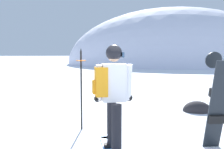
{
  "coord_description": "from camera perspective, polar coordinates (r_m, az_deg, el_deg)",
  "views": [
    {
      "loc": [
        -0.65,
        -3.15,
        1.58
      ],
      "look_at": [
        -0.13,
        3.6,
        1.0
      ],
      "focal_mm": 39.57,
      "sensor_mm": 36.0,
      "label": 1
    }
  ],
  "objects": [
    {
      "name": "ridge_peak_main",
      "position": [
        39.02,
        13.81,
        2.45
      ],
      "size": [
        31.67,
        28.5,
        16.41
      ],
      "color": "white",
      "rests_on": "ground"
    },
    {
      "name": "snowboarder_main",
      "position": [
        3.82,
        -0.02,
        -5.09
      ],
      "size": [
        0.64,
        1.83,
        1.71
      ],
      "color": "blue",
      "rests_on": "ground"
    },
    {
      "name": "spare_snowboard",
      "position": [
        4.34,
        23.08,
        -5.62
      ],
      "size": [
        0.28,
        0.44,
        1.61
      ],
      "color": "black",
      "rests_on": "ground"
    },
    {
      "name": "piste_marker_near",
      "position": [
        5.12,
        -7.13,
        -1.96
      ],
      "size": [
        0.2,
        0.2,
        1.7
      ],
      "color": "black",
      "rests_on": "ground"
    },
    {
      "name": "rock_dark",
      "position": [
        9.75,
        -3.35,
        -4.43
      ],
      "size": [
        0.37,
        0.31,
        0.26
      ],
      "color": "#282628",
      "rests_on": "ground"
    },
    {
      "name": "rock_small",
      "position": [
        7.23,
        19.08,
        -8.0
      ],
      "size": [
        0.79,
        0.67,
        0.55
      ],
      "color": "#282628",
      "rests_on": "ground"
    }
  ]
}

